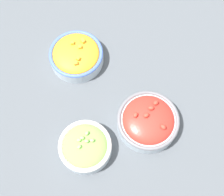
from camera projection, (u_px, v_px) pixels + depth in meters
The scene contains 4 objects.
ground_plane at pixel (112, 102), 1.01m from camera, with size 3.00×3.00×0.00m, color #4C5156.
bowl_squash at pixel (76, 55), 1.04m from camera, with size 0.18×0.18×0.08m.
bowl_lettuce at pixel (85, 147), 0.92m from camera, with size 0.16×0.16×0.07m.
bowl_cherry_tomatoes at pixel (148, 121), 0.95m from camera, with size 0.19×0.19×0.08m.
Camera 1 is at (0.34, -0.16, 0.94)m, focal length 50.00 mm.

